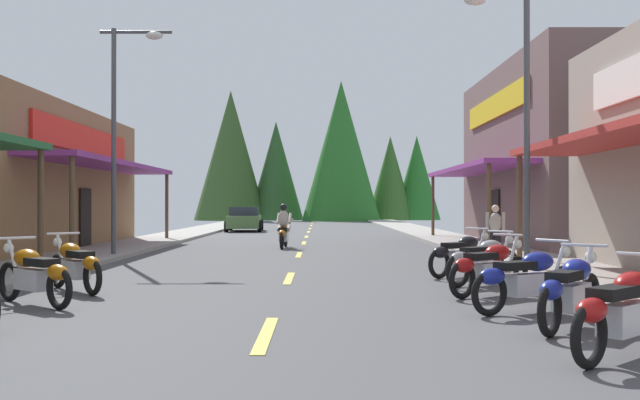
{
  "coord_description": "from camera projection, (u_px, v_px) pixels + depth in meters",
  "views": [
    {
      "loc": [
        0.64,
        -0.6,
        1.55
      ],
      "look_at": [
        0.53,
        26.64,
        1.71
      ],
      "focal_mm": 40.24,
      "sensor_mm": 36.0,
      "label": 1
    }
  ],
  "objects": [
    {
      "name": "motorcycle_parked_right_5",
      "position": [
        465.0,
        254.0,
        15.34
      ],
      "size": [
        1.71,
        1.44,
        1.04
      ],
      "rotation": [
        0.0,
        0.0,
        0.69
      ],
      "color": "black",
      "rests_on": "ground"
    },
    {
      "name": "motorcycle_parked_right_0",
      "position": [
        626.0,
        310.0,
        7.21
      ],
      "size": [
        1.63,
        1.54,
        1.04
      ],
      "rotation": [
        0.0,
        0.0,
        0.75
      ],
      "color": "black",
      "rests_on": "ground"
    },
    {
      "name": "pedestrian_by_shop",
      "position": [
        499.0,
        228.0,
        20.19
      ],
      "size": [
        0.48,
        0.42,
        1.54
      ],
      "rotation": [
        0.0,
        0.0,
        4.09
      ],
      "color": "black",
      "rests_on": "ground"
    },
    {
      "name": "parked_car_curbside",
      "position": [
        247.0,
        219.0,
        41.24
      ],
      "size": [
        2.22,
        4.38,
        1.4
      ],
      "rotation": [
        0.0,
        0.0,
        1.62
      ],
      "color": "#4C723F",
      "rests_on": "ground"
    },
    {
      "name": "ground",
      "position": [
        305.0,
        248.0,
        26.2
      ],
      "size": [
        9.82,
        81.23,
        0.1
      ],
      "primitive_type": "cube",
      "color": "#4C4C4F"
    },
    {
      "name": "storefront_right_far",
      "position": [
        606.0,
        156.0,
        27.58
      ],
      "size": [
        10.04,
        12.63,
        6.83
      ],
      "color": "brown",
      "rests_on": "ground"
    },
    {
      "name": "centerline_dashes",
      "position": [
        308.0,
        240.0,
        30.7
      ],
      "size": [
        0.16,
        58.46,
        0.01
      ],
      "color": "#E0C64C",
      "rests_on": "ground"
    },
    {
      "name": "sidewalk_right",
      "position": [
        475.0,
        245.0,
        26.18
      ],
      "size": [
        2.56,
        81.23,
        0.12
      ],
      "primitive_type": "cube",
      "color": "#9E9991",
      "rests_on": "ground"
    },
    {
      "name": "motorcycle_parked_left_4",
      "position": [
        78.0,
        264.0,
        12.68
      ],
      "size": [
        1.5,
        1.67,
        1.04
      ],
      "rotation": [
        0.0,
        0.0,
        2.3
      ],
      "color": "black",
      "rests_on": "ground"
    },
    {
      "name": "motorcycle_parked_left_3",
      "position": [
        38.0,
        274.0,
        10.97
      ],
      "size": [
        1.7,
        1.45,
        1.04
      ],
      "rotation": [
        0.0,
        0.0,
        2.44
      ],
      "color": "black",
      "rests_on": "ground"
    },
    {
      "name": "treeline_backdrop",
      "position": [
        311.0,
        160.0,
        69.46
      ],
      "size": [
        24.28,
        9.66,
        13.27
      ],
      "color": "#315C23",
      "rests_on": "ground"
    },
    {
      "name": "motorcycle_parked_right_3",
      "position": [
        492.0,
        267.0,
        12.15
      ],
      "size": [
        1.7,
        1.45,
        1.04
      ],
      "rotation": [
        0.0,
        0.0,
        0.7
      ],
      "color": "black",
      "rests_on": "ground"
    },
    {
      "name": "streetlamp_left",
      "position": [
        127.0,
        110.0,
        20.67
      ],
      "size": [
        2.07,
        0.3,
        6.63
      ],
      "color": "#474C51",
      "rests_on": "ground"
    },
    {
      "name": "sidewalk_left",
      "position": [
        137.0,
        245.0,
        26.23
      ],
      "size": [
        2.56,
        81.23,
        0.12
      ],
      "primitive_type": "cube",
      "color": "#9E9991",
      "rests_on": "ground"
    },
    {
      "name": "motorcycle_parked_right_4",
      "position": [
        486.0,
        260.0,
        13.73
      ],
      "size": [
        1.75,
        1.39,
        1.04
      ],
      "rotation": [
        0.0,
        0.0,
        0.66
      ],
      "color": "black",
      "rests_on": "ground"
    },
    {
      "name": "rider_cruising_lead",
      "position": [
        287.0,
        230.0,
        25.25
      ],
      "size": [
        0.6,
        2.14,
        1.57
      ],
      "rotation": [
        0.0,
        0.0,
        1.53
      ],
      "color": "black",
      "rests_on": "ground"
    },
    {
      "name": "motorcycle_parked_right_1",
      "position": [
        574.0,
        290.0,
        8.89
      ],
      "size": [
        1.39,
        1.75,
        1.04
      ],
      "rotation": [
        0.0,
        0.0,
        0.91
      ],
      "color": "black",
      "rests_on": "ground"
    },
    {
      "name": "streetlamp_right",
      "position": [
        517.0,
        90.0,
        16.13
      ],
      "size": [
        2.07,
        0.3,
        6.37
      ],
      "color": "#474C51",
      "rests_on": "ground"
    },
    {
      "name": "motorcycle_parked_right_2",
      "position": [
        530.0,
        278.0,
        10.26
      ],
      "size": [
        1.89,
        1.18,
        1.04
      ],
      "rotation": [
        0.0,
        0.0,
        0.53
      ],
      "color": "black",
      "rests_on": "ground"
    }
  ]
}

